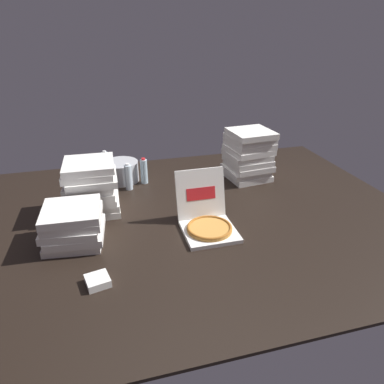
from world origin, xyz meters
name	(u,v)px	position (x,y,z in m)	size (l,w,h in m)	color
ground_plane	(194,216)	(0.00, 0.00, -0.01)	(3.20, 2.40, 0.02)	black
open_pizza_box	(207,219)	(0.03, -0.19, 0.07)	(0.34, 0.44, 0.36)	white
pizza_stack_center_far	(73,225)	(-0.82, -0.13, 0.12)	(0.40, 0.39, 0.24)	white
pizza_stack_left_far	(248,155)	(0.64, 0.53, 0.22)	(0.39, 0.39, 0.44)	white
pizza_stack_left_mid	(92,187)	(-0.69, 0.26, 0.19)	(0.39, 0.39, 0.39)	white
ice_bucket	(121,171)	(-0.45, 0.76, 0.09)	(0.30, 0.30, 0.18)	#B7BABF
water_bottle_0	(144,171)	(-0.26, 0.67, 0.11)	(0.06, 0.06, 0.23)	silver
water_bottle_1	(128,177)	(-0.41, 0.57, 0.11)	(0.06, 0.06, 0.23)	silver
water_bottle_2	(106,163)	(-0.57, 0.94, 0.11)	(0.06, 0.06, 0.23)	silver
napkin_pile	(98,281)	(-0.70, -0.58, 0.02)	(0.12, 0.12, 0.04)	white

